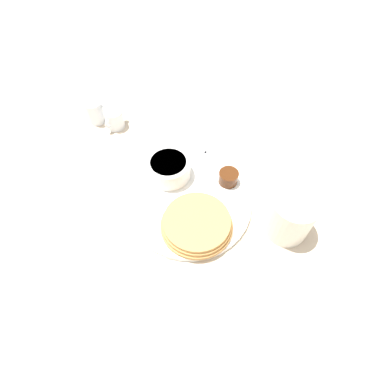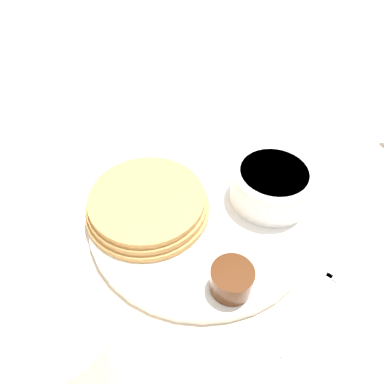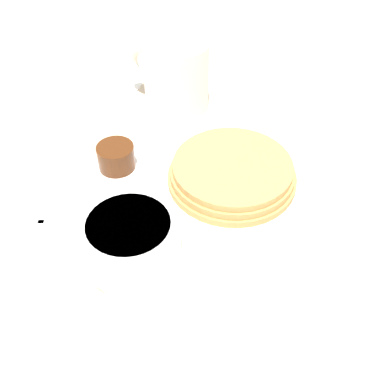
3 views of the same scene
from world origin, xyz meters
The scene contains 9 objects.
ground_plane centered at (0.00, 0.00, 0.00)m, with size 4.00×4.00×0.00m, color #C6B299.
plate centered at (0.00, 0.00, 0.01)m, with size 0.28×0.28×0.01m.
pancake_stack centered at (0.06, -0.03, 0.03)m, with size 0.16×0.16×0.03m.
bowl centered at (-0.09, 0.01, 0.04)m, with size 0.10×0.10×0.05m.
syrup_cup centered at (0.01, 0.11, 0.03)m, with size 0.05×0.05×0.03m.
butter_ramekin centered at (-0.10, 0.03, 0.03)m, with size 0.05×0.05×0.04m.
coffee_mug centered at (0.18, 0.13, 0.05)m, with size 0.09×0.13×0.10m.
fork centered at (-0.09, 0.14, 0.00)m, with size 0.14×0.09×0.00m.
napkin centered at (0.19, 0.25, 0.00)m, with size 0.15×0.12×0.00m.
Camera 3 is at (-0.33, -0.21, 0.41)m, focal length 45.00 mm.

